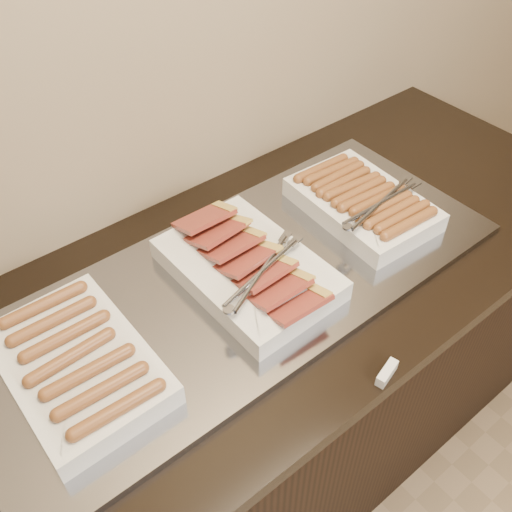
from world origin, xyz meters
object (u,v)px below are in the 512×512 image
Objects in this scene: dish_left at (77,364)px; warming_tray at (242,283)px; dish_center at (248,268)px; dish_right at (364,202)px; counter at (242,399)px.

warming_tray is at bearing -0.45° from dish_left.
dish_center is (0.02, -0.00, 0.04)m from warming_tray.
dish_right reaches higher than warming_tray.
dish_center reaches higher than dish_left.
dish_left is (-0.38, -0.00, 0.50)m from counter.
dish_right is at bearing -0.75° from dish_left.
warming_tray is at bearing 165.57° from dish_center.
dish_left is at bearing -180.00° from warming_tray.
dish_right reaches higher than counter.
counter is 0.62m from dish_left.
warming_tray is 0.05m from dish_center.
counter is at bearing -177.64° from dish_right.
dish_right is at bearing -0.60° from warming_tray.
warming_tray is at bearing 0.00° from counter.
dish_center is 0.36m from dish_right.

